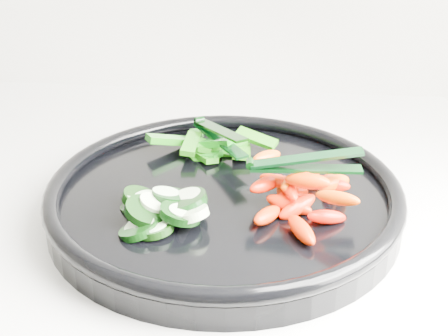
# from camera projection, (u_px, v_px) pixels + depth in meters

# --- Properties ---
(veggie_tray) EXTENTS (0.46, 0.46, 0.04)m
(veggie_tray) POSITION_uv_depth(u_px,v_px,m) (224.00, 197.00, 0.66)
(veggie_tray) COLOR black
(veggie_tray) RESTS_ON counter
(cucumber_pile) EXTENTS (0.11, 0.10, 0.04)m
(cucumber_pile) POSITION_uv_depth(u_px,v_px,m) (161.00, 207.00, 0.62)
(cucumber_pile) COLOR black
(cucumber_pile) RESTS_ON veggie_tray
(carrot_pile) EXTENTS (0.11, 0.14, 0.05)m
(carrot_pile) POSITION_uv_depth(u_px,v_px,m) (301.00, 192.00, 0.62)
(carrot_pile) COLOR #FF2100
(carrot_pile) RESTS_ON veggie_tray
(pepper_pile) EXTENTS (0.16, 0.09, 0.04)m
(pepper_pile) POSITION_uv_depth(u_px,v_px,m) (212.00, 147.00, 0.74)
(pepper_pile) COLOR #0A6C10
(pepper_pile) RESTS_ON veggie_tray
(tong_carrot) EXTENTS (0.11, 0.02, 0.02)m
(tong_carrot) POSITION_uv_depth(u_px,v_px,m) (302.00, 163.00, 0.61)
(tong_carrot) COLOR black
(tong_carrot) RESTS_ON carrot_pile
(tong_pepper) EXTENTS (0.07, 0.10, 0.02)m
(tong_pepper) POSITION_uv_depth(u_px,v_px,m) (218.00, 134.00, 0.73)
(tong_pepper) COLOR black
(tong_pepper) RESTS_ON pepper_pile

